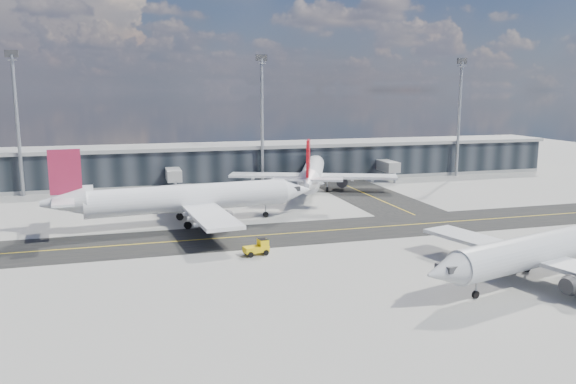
# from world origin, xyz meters

# --- Properties ---
(ground) EXTENTS (300.00, 300.00, 0.00)m
(ground) POSITION_xyz_m (0.00, 0.00, 0.00)
(ground) COLOR gray
(ground) RESTS_ON ground
(taxiway_lanes) EXTENTS (180.00, 63.00, 0.03)m
(taxiway_lanes) POSITION_xyz_m (3.91, 10.74, 0.01)
(taxiway_lanes) COLOR black
(taxiway_lanes) RESTS_ON ground
(terminal_concourse) EXTENTS (152.00, 19.80, 8.80)m
(terminal_concourse) POSITION_xyz_m (0.04, 54.93, 4.09)
(terminal_concourse) COLOR black
(terminal_concourse) RESTS_ON ground
(floodlight_masts) EXTENTS (102.50, 0.70, 28.90)m
(floodlight_masts) POSITION_xyz_m (0.00, 48.00, 15.61)
(floodlight_masts) COLOR gray
(floodlight_masts) RESTS_ON ground
(airliner_af) EXTENTS (43.03, 36.75, 12.74)m
(airliner_af) POSITION_xyz_m (-20.59, 14.12, 4.21)
(airliner_af) COLOR white
(airliner_af) RESTS_ON ground
(airliner_redtail) EXTENTS (35.12, 40.61, 12.46)m
(airliner_redtail) POSITION_xyz_m (8.11, 36.53, 4.12)
(airliner_redtail) COLOR white
(airliner_redtail) RESTS_ON ground
(airliner_near) EXTENTS (36.59, 31.49, 10.98)m
(airliner_near) POSITION_xyz_m (16.07, -23.96, 3.63)
(airliner_near) COLOR #B7B9BC
(airliner_near) RESTS_ON ground
(baggage_tug) EXTENTS (3.48, 2.20, 2.03)m
(baggage_tug) POSITION_xyz_m (-13.26, -5.62, 1.02)
(baggage_tug) COLOR yellow
(baggage_tug) RESTS_ON ground
(service_van) EXTENTS (3.34, 5.24, 1.35)m
(service_van) POSITION_xyz_m (11.49, 44.00, 0.67)
(service_van) COLOR white
(service_van) RESTS_ON ground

